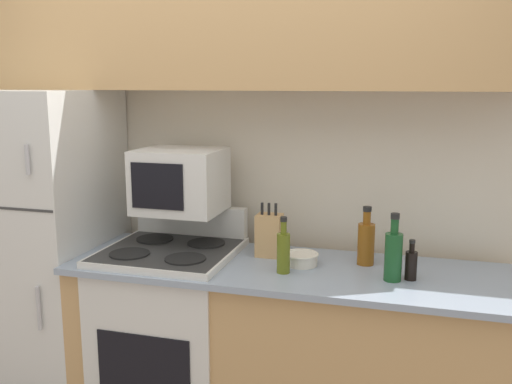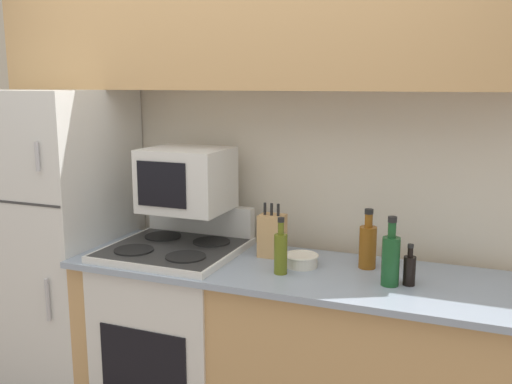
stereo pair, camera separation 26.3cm
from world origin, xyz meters
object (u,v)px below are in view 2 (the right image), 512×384
knife_block (272,235)px  bottle_soy_sauce (409,269)px  bottle_wine_green (391,259)px  stove (176,330)px  bottle_olive_oil (281,252)px  refrigerator (62,243)px  bottle_whiskey (368,245)px  microwave (187,179)px  bowl (301,260)px

knife_block → bottle_soy_sauce: 0.70m
knife_block → bottle_wine_green: 0.64m
stove → bottle_olive_oil: (0.61, -0.10, 0.52)m
refrigerator → bottle_whiskey: bearing=2.5°
microwave → knife_block: 0.53m
microwave → bowl: 0.73m
bottle_wine_green → microwave: bearing=169.9°
bottle_whiskey → bottle_wine_green: size_ratio=0.93×
stove → bowl: size_ratio=6.70×
microwave → bowl: (0.65, -0.09, -0.33)m
stove → bottle_wine_green: (1.09, -0.07, 0.54)m
bottle_whiskey → microwave: bearing=-179.7°
microwave → bottle_whiskey: bearing=0.3°
bowl → bottle_wine_green: (0.42, -0.10, 0.09)m
bowl → bottle_whiskey: size_ratio=0.59×
refrigerator → bottle_wine_green: 1.85m
microwave → knife_block: size_ratio=1.56×
bottle_whiskey → refrigerator: bearing=-177.5°
stove → bowl: bearing=2.8°
bottle_whiskey → bottle_wine_green: bottle_wine_green is taller
refrigerator → knife_block: (1.24, 0.08, 0.15)m
bottle_whiskey → bottle_wine_green: 0.24m
microwave → knife_block: (0.47, 0.01, -0.25)m
refrigerator → microwave: size_ratio=4.07×
refrigerator → knife_block: refrigerator is taller
bottle_olive_oil → bottle_wine_green: bearing=3.8°
stove → bottle_whiskey: size_ratio=3.92×
bowl → bottle_olive_oil: 0.16m
bowl → microwave: bearing=172.0°
bottle_wine_green → bottle_whiskey: bearing=124.6°
microwave → knife_block: microwave is taller
bowl → bottle_wine_green: size_ratio=0.55×
stove → microwave: size_ratio=2.60×
bottle_whiskey → bottle_soy_sauce: bottle_whiskey is taller
bottle_wine_green → stove: bearing=176.5°
microwave → bottle_wine_green: (1.07, -0.19, -0.24)m
microwave → bottle_wine_green: bearing=-10.1°
stove → bottle_soy_sauce: bearing=-1.8°
bottle_whiskey → bottle_olive_oil: bearing=-146.7°
microwave → knife_block: bearing=0.9°
stove → bowl: stove is taller
knife_block → bottle_wine_green: (0.61, -0.20, 0.01)m
stove → bottle_whiskey: bottle_whiskey is taller
bottle_olive_oil → bottle_soy_sauce: 0.56m
microwave → bottle_whiskey: size_ratio=1.50×
microwave → bottle_wine_green: size_ratio=1.40×
stove → bottle_soy_sauce: (1.16, -0.04, 0.49)m
knife_block → bottle_whiskey: 0.47m
refrigerator → bottle_soy_sauce: (1.92, -0.09, 0.12)m
knife_block → bottle_soy_sauce: bearing=-13.7°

